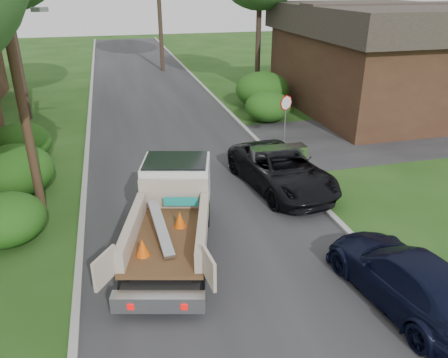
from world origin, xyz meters
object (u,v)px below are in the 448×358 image
at_px(black_pickup, 282,170).
at_px(navy_suv, 408,278).
at_px(house_right, 377,57).
at_px(flatbed_truck, 174,204).
at_px(stop_sign, 286,110).
at_px(utility_pole, 14,58).

bearing_deg(black_pickup, navy_suv, -93.51).
xyz_separation_m(house_right, black_pickup, (-9.73, -9.50, -2.40)).
bearing_deg(flatbed_truck, black_pickup, 44.74).
distance_m(stop_sign, house_right, 9.37).
bearing_deg(utility_pole, black_pickup, -3.15).
bearing_deg(navy_suv, utility_pole, -44.76).
height_order(flatbed_truck, navy_suv, flatbed_truck).
bearing_deg(flatbed_truck, utility_pole, 158.49).
relative_size(utility_pole, flatbed_truck, 1.61).
bearing_deg(black_pickup, utility_pole, 169.04).
bearing_deg(black_pickup, house_right, 36.52).
relative_size(utility_pole, house_right, 0.77).
relative_size(utility_pole, navy_suv, 2.05).
xyz_separation_m(utility_pole, navy_suv, (9.28, -7.48, -4.47)).
height_order(house_right, navy_suv, house_right).
distance_m(flatbed_truck, black_pickup, 5.25).
bearing_deg(black_pickup, stop_sign, 59.02).
relative_size(stop_sign, flatbed_truck, 0.40).
distance_m(utility_pole, flatbed_truck, 6.58).
bearing_deg(flatbed_truck, navy_suv, -26.18).
bearing_deg(black_pickup, flatbed_truck, -157.82).
height_order(utility_pole, house_right, utility_pole).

